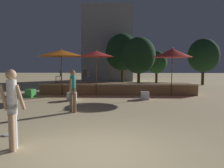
% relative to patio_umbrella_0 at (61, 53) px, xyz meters
% --- Properties ---
extents(ground_plane, '(120.00, 120.00, 0.00)m').
position_rel_patio_umbrella_0_xyz_m(ground_plane, '(3.49, -9.38, -2.70)').
color(ground_plane, '#D1B784').
extents(wooden_deck, '(10.18, 2.56, 0.74)m').
position_rel_patio_umbrella_0_xyz_m(wooden_deck, '(3.58, 1.31, -2.37)').
color(wooden_deck, olive).
rests_on(wooden_deck, ground).
extents(patio_umbrella_0, '(2.99, 2.99, 2.98)m').
position_rel_patio_umbrella_0_xyz_m(patio_umbrella_0, '(0.00, 0.00, 0.00)').
color(patio_umbrella_0, brown).
rests_on(patio_umbrella_0, ground).
extents(patio_umbrella_1, '(2.29, 2.29, 2.91)m').
position_rel_patio_umbrella_0_xyz_m(patio_umbrella_1, '(2.24, -0.13, -0.06)').
color(patio_umbrella_1, brown).
rests_on(patio_umbrella_1, ground).
extents(patio_umbrella_2, '(2.44, 2.44, 3.03)m').
position_rel_patio_umbrella_0_xyz_m(patio_umbrella_2, '(6.99, -0.02, -0.02)').
color(patio_umbrella_2, brown).
rests_on(patio_umbrella_2, ground).
extents(cube_seat_0, '(0.48, 0.48, 0.42)m').
position_rel_patio_umbrella_0_xyz_m(cube_seat_0, '(5.19, -1.53, -2.48)').
color(cube_seat_0, white).
rests_on(cube_seat_0, ground).
extents(cube_seat_1, '(0.59, 0.59, 0.49)m').
position_rel_patio_umbrella_0_xyz_m(cube_seat_1, '(-1.63, -1.05, -2.45)').
color(cube_seat_1, '#4CC651').
rests_on(cube_seat_1, ground).
extents(cube_seat_2, '(0.48, 0.48, 0.45)m').
position_rel_patio_umbrella_0_xyz_m(cube_seat_2, '(1.17, -2.20, -2.47)').
color(cube_seat_2, white).
rests_on(cube_seat_2, ground).
extents(person_0, '(0.56, 0.30, 1.78)m').
position_rel_patio_umbrella_0_xyz_m(person_0, '(1.57, -9.28, -1.72)').
color(person_0, tan).
rests_on(person_0, ground).
extents(person_1, '(0.29, 0.45, 1.70)m').
position_rel_patio_umbrella_0_xyz_m(person_1, '(1.96, -5.26, -1.77)').
color(person_1, '#997051').
rests_on(person_1, ground).
extents(bistro_chair_0, '(0.47, 0.47, 0.90)m').
position_rel_patio_umbrella_0_xyz_m(bistro_chair_0, '(-0.38, 0.83, -1.42)').
color(bistro_chair_0, '#1E4C47').
rests_on(bistro_chair_0, wooden_deck).
extents(bistro_chair_1, '(0.41, 0.42, 0.90)m').
position_rel_patio_umbrella_0_xyz_m(bistro_chair_1, '(1.41, 0.88, -1.42)').
color(bistro_chair_1, '#2D3338').
rests_on(bistro_chair_1, wooden_deck).
extents(bistro_chair_2, '(0.48, 0.48, 0.90)m').
position_rel_patio_umbrella_0_xyz_m(bistro_chair_2, '(3.01, 1.83, -1.42)').
color(bistro_chair_2, '#47474C').
rests_on(bistro_chair_2, wooden_deck).
extents(frisbee_disc, '(0.26, 0.26, 0.03)m').
position_rel_patio_umbrella_0_xyz_m(frisbee_disc, '(0.90, -8.29, -2.68)').
color(frisbee_disc, white).
rests_on(frisbee_disc, ground).
extents(background_tree_0, '(2.37, 2.37, 3.66)m').
position_rel_patio_umbrella_0_xyz_m(background_tree_0, '(7.77, 11.58, -0.35)').
color(background_tree_0, '#3D2B1C').
rests_on(background_tree_0, ground).
extents(background_tree_1, '(3.05, 3.05, 4.64)m').
position_rel_patio_umbrella_0_xyz_m(background_tree_1, '(11.95, 8.58, 0.26)').
color(background_tree_1, '#3D2B1C').
rests_on(background_tree_1, ground).
extents(background_tree_2, '(3.79, 3.79, 5.56)m').
position_rel_patio_umbrella_0_xyz_m(background_tree_2, '(3.83, 11.11, 0.78)').
color(background_tree_2, '#3D2B1C').
rests_on(background_tree_2, ground).
extents(background_tree_3, '(3.09, 3.09, 4.59)m').
position_rel_patio_umbrella_0_xyz_m(background_tree_3, '(5.39, 6.68, 0.18)').
color(background_tree_3, '#3D2B1C').
rests_on(background_tree_3, ground).
extents(distant_building, '(6.46, 4.57, 9.56)m').
position_rel_patio_umbrella_0_xyz_m(distant_building, '(1.90, 15.57, 2.09)').
color(distant_building, gray).
rests_on(distant_building, ground).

